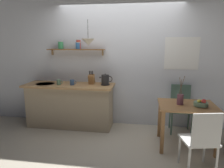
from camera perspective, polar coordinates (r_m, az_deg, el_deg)
ground_plane at (r=4.04m, az=0.89°, el=-14.10°), size 14.00×14.00×0.00m
back_wall at (r=4.28m, az=4.87°, el=6.21°), size 6.80×0.11×2.70m
kitchen_counter at (r=4.39m, az=-11.62°, el=-5.74°), size 1.83×0.63×0.91m
wall_shelf at (r=4.34m, az=-10.63°, el=10.06°), size 1.20×0.20×0.32m
dining_table at (r=3.64m, az=20.20°, el=-7.34°), size 0.92×0.71×0.74m
dining_chair_near at (r=3.04m, az=23.79°, el=-13.81°), size 0.51×0.47×0.89m
dining_chair_far at (r=4.27m, az=18.67°, el=-5.78°), size 0.44×0.39×0.92m
fruit_bowl at (r=3.57m, az=23.64°, el=-5.02°), size 0.22×0.22×0.13m
twig_vase at (r=3.55m, az=18.56°, el=-4.02°), size 0.10×0.10×0.48m
electric_kettle at (r=4.09m, az=-1.87°, el=1.15°), size 0.26×0.18×0.23m
knife_block at (r=4.20m, az=-5.76°, el=1.42°), size 0.11×0.16×0.28m
coffee_mug_by_sink at (r=4.25m, az=-14.65°, el=0.50°), size 0.12×0.08×0.11m
coffee_mug_spare at (r=4.17m, az=-11.05°, el=0.46°), size 0.13×0.09×0.11m
pendant_lamp at (r=4.01m, az=-6.70°, el=11.63°), size 0.26×0.26×0.48m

